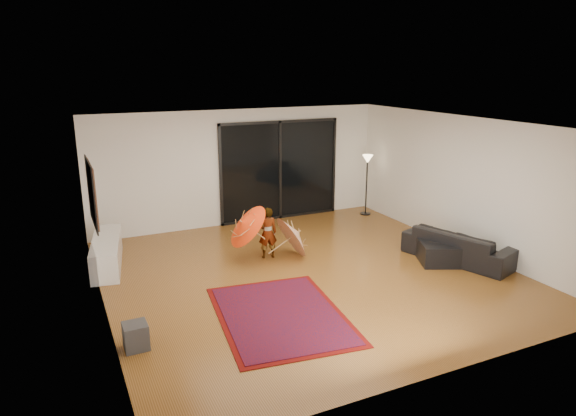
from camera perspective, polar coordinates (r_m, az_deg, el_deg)
floor at (r=9.41m, az=2.25°, el=-7.30°), size 7.00×7.00×0.00m
ceiling at (r=8.72m, az=2.44°, el=9.27°), size 7.00×7.00×0.00m
wall_back at (r=12.10m, az=-5.33°, el=4.52°), size 7.00×0.00×7.00m
wall_front at (r=6.24m, az=17.41°, el=-6.85°), size 7.00×0.00×7.00m
wall_left at (r=8.04m, az=-20.41°, el=-2.09°), size 0.00×7.00×7.00m
wall_right at (r=10.99m, az=18.79°, el=2.62°), size 0.00×7.00×7.00m
sliding_door at (r=12.47m, az=-0.93°, el=4.21°), size 3.06×0.07×2.40m
painting at (r=8.93m, az=-20.97°, el=1.55°), size 0.04×1.28×1.08m
media_console at (r=10.25m, az=-19.48°, el=-4.67°), size 0.78×1.97×0.53m
speaker at (r=7.31m, az=-16.56°, el=-13.49°), size 0.32×0.32×0.36m
persian_rug at (r=7.93m, az=-0.83°, el=-11.79°), size 2.14×2.76×0.02m
sofa at (r=10.46m, az=18.46°, el=-3.94°), size 1.44×2.25×0.61m
ottoman at (r=10.24m, az=16.42°, el=-4.82°), size 0.93×0.93×0.40m
floor_lamp at (r=12.93m, az=8.80°, el=4.45°), size 0.26×0.26×1.53m
child at (r=10.00m, az=-2.28°, el=-2.77°), size 0.41×0.30×1.02m
parasol_orange at (r=9.70m, az=-5.18°, el=-2.02°), size 0.74×0.93×0.92m
parasol_white at (r=10.11m, az=1.18°, el=-2.59°), size 0.60×0.91×0.96m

